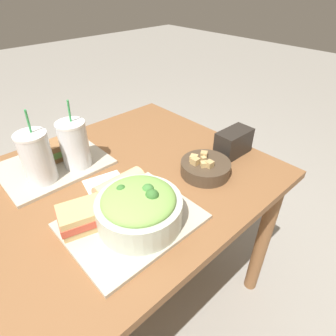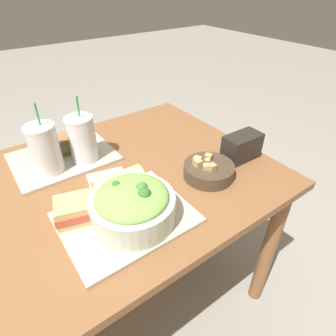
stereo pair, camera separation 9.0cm
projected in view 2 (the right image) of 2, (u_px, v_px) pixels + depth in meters
ground_plane at (110, 304)px, 1.36m from camera, size 12.00×12.00×0.00m
dining_table at (88, 210)px, 1.00m from camera, size 1.34×0.88×0.73m
tray_near at (126, 218)px, 0.83m from camera, size 0.37×0.30×0.01m
tray_far at (63, 157)px, 1.09m from camera, size 0.37×0.30×0.01m
salad_bowl at (133, 204)px, 0.78m from camera, size 0.24×0.24×0.13m
soup_bowl at (208, 170)px, 0.99m from camera, size 0.18×0.18×0.07m
sandwich_near at (82, 208)px, 0.81m from camera, size 0.17×0.13×0.06m
baguette_near at (120, 183)px, 0.89m from camera, size 0.16×0.07×0.07m
sandwich_far at (58, 146)px, 1.09m from camera, size 0.15×0.09×0.06m
drink_cup_dark at (46, 151)px, 0.96m from camera, size 0.10×0.10×0.26m
drink_cup_red at (83, 140)px, 1.03m from camera, size 0.10×0.10×0.25m
chip_bag at (242, 147)px, 1.07m from camera, size 0.15×0.08×0.10m
napkin_folded at (107, 178)px, 0.99m from camera, size 0.15×0.12×0.00m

